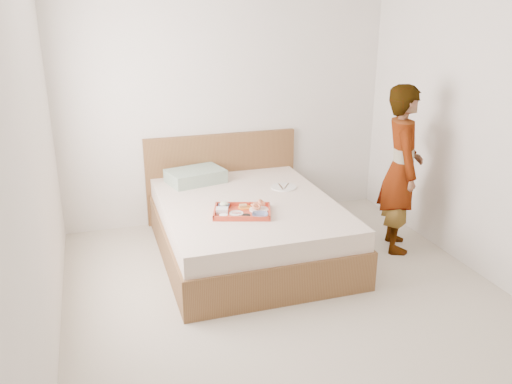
{
  "coord_description": "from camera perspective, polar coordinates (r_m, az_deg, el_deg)",
  "views": [
    {
      "loc": [
        -1.38,
        -3.35,
        2.23
      ],
      "look_at": [
        -0.03,
        0.9,
        0.65
      ],
      "focal_mm": 36.9,
      "sensor_mm": 36.0,
      "label": 1
    }
  ],
  "objects": [
    {
      "name": "ground",
      "position": [
        4.26,
        4.12,
        -12.14
      ],
      "size": [
        3.5,
        4.0,
        0.01
      ],
      "primitive_type": "cube",
      "color": "#BBB19E",
      "rests_on": "ground"
    },
    {
      "name": "wall_back",
      "position": [
        5.61,
        -3.19,
        9.91
      ],
      "size": [
        3.5,
        0.01,
        2.6
      ],
      "primitive_type": "cube",
      "color": "silver",
      "rests_on": "ground"
    },
    {
      "name": "wall_front",
      "position": [
        2.15,
        25.24,
        -8.21
      ],
      "size": [
        3.5,
        0.01,
        2.6
      ],
      "primitive_type": "cube",
      "color": "silver",
      "rests_on": "ground"
    },
    {
      "name": "wall_left",
      "position": [
        3.5,
        -23.02,
        2.49
      ],
      "size": [
        0.01,
        4.0,
        2.6
      ],
      "primitive_type": "cube",
      "color": "silver",
      "rests_on": "ground"
    },
    {
      "name": "wall_right",
      "position": [
        4.68,
        24.99,
        6.21
      ],
      "size": [
        0.01,
        4.0,
        2.6
      ],
      "primitive_type": "cube",
      "color": "silver",
      "rests_on": "ground"
    },
    {
      "name": "bed",
      "position": [
        4.95,
        -0.9,
        -3.89
      ],
      "size": [
        1.65,
        2.0,
        0.53
      ],
      "primitive_type": "cube",
      "color": "brown",
      "rests_on": "ground"
    },
    {
      "name": "headboard",
      "position": [
        5.76,
        -3.71,
        1.7
      ],
      "size": [
        1.65,
        0.06,
        0.95
      ],
      "primitive_type": "cube",
      "color": "brown",
      "rests_on": "ground"
    },
    {
      "name": "pillow",
      "position": [
        5.4,
        -6.57,
        1.74
      ],
      "size": [
        0.62,
        0.49,
        0.13
      ],
      "primitive_type": "cube",
      "rotation": [
        0.0,
        0.0,
        0.24
      ],
      "color": "#A0B69C",
      "rests_on": "bed"
    },
    {
      "name": "tray",
      "position": [
        4.56,
        -1.51,
        -2.11
      ],
      "size": [
        0.57,
        0.49,
        0.04
      ],
      "primitive_type": "cube",
      "rotation": [
        0.0,
        0.0,
        -0.31
      ],
      "color": "red",
      "rests_on": "bed"
    },
    {
      "name": "prawn_plate",
      "position": [
        4.61,
        0.32,
        -1.91
      ],
      "size": [
        0.21,
        0.21,
        0.01
      ],
      "primitive_type": "cylinder",
      "rotation": [
        0.0,
        0.0,
        -0.31
      ],
      "color": "white",
      "rests_on": "tray"
    },
    {
      "name": "navy_bowl_big",
      "position": [
        4.45,
        0.44,
        -2.54
      ],
      "size": [
        0.17,
        0.17,
        0.03
      ],
      "primitive_type": "imported",
      "rotation": [
        0.0,
        0.0,
        -0.31
      ],
      "color": "#1E2250",
      "rests_on": "tray"
    },
    {
      "name": "sauce_dish",
      "position": [
        4.44,
        -1.05,
        -2.67
      ],
      "size": [
        0.09,
        0.09,
        0.03
      ],
      "primitive_type": "cylinder",
      "rotation": [
        0.0,
        0.0,
        -0.31
      ],
      "color": "black",
      "rests_on": "tray"
    },
    {
      "name": "meat_plate",
      "position": [
        4.53,
        -2.14,
        -2.33
      ],
      "size": [
        0.15,
        0.15,
        0.01
      ],
      "primitive_type": "cylinder",
      "rotation": [
        0.0,
        0.0,
        -0.31
      ],
      "color": "white",
      "rests_on": "tray"
    },
    {
      "name": "bread_plate",
      "position": [
        4.67,
        -1.26,
        -1.66
      ],
      "size": [
        0.15,
        0.15,
        0.01
      ],
      "primitive_type": "cylinder",
      "rotation": [
        0.0,
        0.0,
        -0.31
      ],
      "color": "orange",
      "rests_on": "tray"
    },
    {
      "name": "salad_bowl",
      "position": [
        4.67,
        -3.49,
        -1.51
      ],
      "size": [
        0.13,
        0.13,
        0.03
      ],
      "primitive_type": "imported",
      "rotation": [
        0.0,
        0.0,
        -0.31
      ],
      "color": "#1E2250",
      "rests_on": "tray"
    },
    {
      "name": "plastic_tub",
      "position": [
        4.55,
        -3.69,
        -2.01
      ],
      "size": [
        0.12,
        0.11,
        0.04
      ],
      "primitive_type": "cube",
      "rotation": [
        0.0,
        0.0,
        -0.31
      ],
      "color": "silver",
      "rests_on": "tray"
    },
    {
      "name": "cheese_round",
      "position": [
        4.46,
        -3.55,
        -2.63
      ],
      "size": [
        0.09,
        0.09,
        0.02
      ],
      "primitive_type": "cylinder",
      "rotation": [
        0.0,
        0.0,
        -0.31
      ],
      "color": "white",
      "rests_on": "tray"
    },
    {
      "name": "dinner_plate",
      "position": [
        5.22,
        3.01,
        0.53
      ],
      "size": [
        0.34,
        0.34,
        0.01
      ],
      "primitive_type": "cylinder",
      "rotation": [
        0.0,
        0.0,
        -0.43
      ],
      "color": "white",
      "rests_on": "bed"
    },
    {
      "name": "person",
      "position": [
        5.09,
        15.48,
        2.37
      ],
      "size": [
        0.56,
        0.67,
        1.58
      ],
      "primitive_type": "imported",
      "rotation": [
        0.0,
        0.0,
        1.21
      ],
      "color": "beige",
      "rests_on": "ground"
    }
  ]
}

